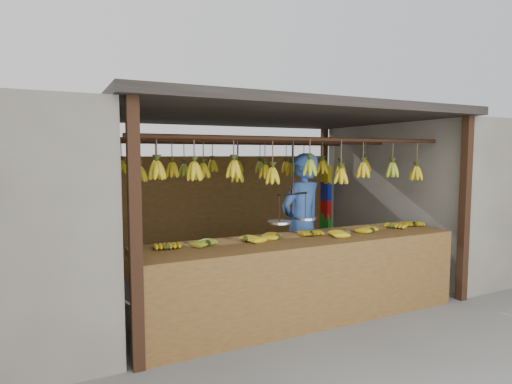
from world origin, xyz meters
TOP-DOWN VIEW (x-y plane):
  - ground at (0.00, 0.00)m, footprint 80.00×80.00m
  - stall at (0.00, 0.33)m, footprint 4.30×3.30m
  - neighbor_right at (3.60, 0.00)m, footprint 3.00×3.00m
  - counter at (-0.10, -1.23)m, footprint 3.70×0.84m
  - hanging_bananas at (0.00, 0.00)m, footprint 3.58×2.22m
  - balance_scale at (-0.18, -1.00)m, footprint 0.67×0.37m
  - vendor at (0.34, -0.37)m, footprint 0.77×0.61m
  - bag_bundles at (1.94, 1.35)m, footprint 0.08×0.26m

SIDE VIEW (x-z plane):
  - ground at x=0.00m, z-range 0.00..0.00m
  - counter at x=-0.10m, z-range 0.24..1.20m
  - vendor at x=0.34m, z-range 0.00..1.84m
  - bag_bundles at x=1.94m, z-range 0.39..1.62m
  - balance_scale at x=-0.18m, z-range 0.69..1.61m
  - neighbor_right at x=3.60m, z-range 0.00..2.30m
  - hanging_bananas at x=0.00m, z-range 1.43..1.83m
  - stall at x=0.00m, z-range 0.77..3.17m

